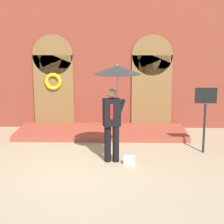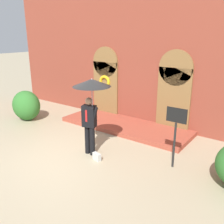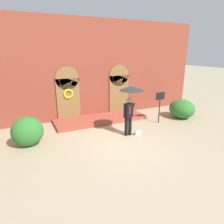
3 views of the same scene
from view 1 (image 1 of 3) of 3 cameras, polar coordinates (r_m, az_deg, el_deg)
name	(u,v)px [view 1 (image 1 of 3)]	position (r m, az deg, el deg)	size (l,w,h in m)	color
ground_plane	(95,169)	(8.75, -2.61, -8.69)	(80.00, 80.00, 0.00)	tan
building_facade	(103,46)	(12.35, -1.44, 10.02)	(14.00, 2.30, 5.60)	brown
person_with_umbrella	(116,84)	(8.80, 0.60, 4.30)	(1.10, 1.10, 2.36)	black
handbag	(130,160)	(9.02, 2.70, -7.30)	(0.28, 0.12, 0.22)	#B7B7B2
sign_post	(205,109)	(9.92, 14.02, 0.42)	(0.56, 0.06, 1.72)	black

